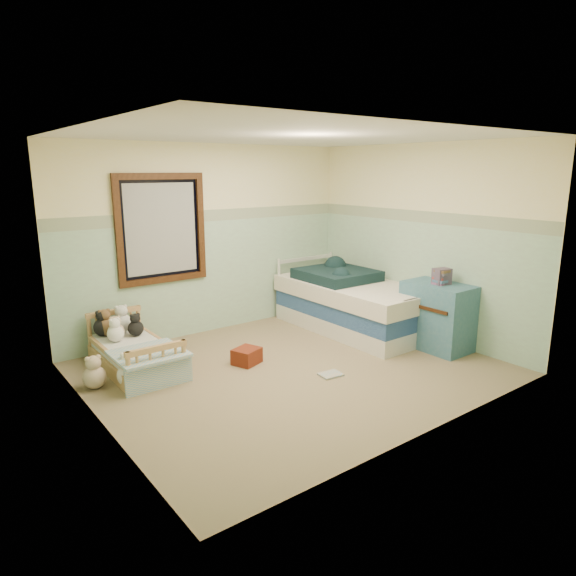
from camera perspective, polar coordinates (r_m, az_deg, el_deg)
floor at (r=5.74m, az=0.54°, el=-9.13°), size 4.20×3.60×0.02m
ceiling at (r=5.32m, az=0.60°, el=16.87°), size 4.20×3.60×0.02m
wall_back at (r=6.88m, az=-8.71°, el=5.38°), size 4.20×0.04×2.50m
wall_front at (r=4.14m, az=16.02°, el=-0.16°), size 4.20×0.04×2.50m
wall_left at (r=4.44m, az=-21.35°, el=0.33°), size 0.04×3.60×2.50m
wall_right at (r=6.86m, az=14.61°, el=5.08°), size 0.04×3.60×2.50m
wainscot_mint at (r=6.95m, az=-8.50°, el=1.28°), size 4.20×0.01×1.50m
border_strip at (r=6.83m, az=-8.74°, el=8.06°), size 4.20×0.01×0.15m
window_frame at (r=6.52m, az=-14.03°, el=6.47°), size 1.16×0.06×1.36m
window_blinds at (r=6.52m, az=-14.06°, el=6.48°), size 0.92×0.01×1.12m
toddler_bed_frame at (r=5.94m, az=-16.78°, el=-7.96°), size 0.65×1.30×0.17m
toddler_mattress at (r=5.89m, az=-16.87°, el=-6.65°), size 0.59×1.24×0.12m
patchwork_quilt at (r=5.51m, az=-15.42°, el=-7.12°), size 0.71×0.65×0.03m
plush_bed_brown at (r=6.25m, az=-19.89°, el=-4.12°), size 0.21×0.21×0.21m
plush_bed_white at (r=6.30m, az=-18.17°, el=-3.78°), size 0.23×0.23×0.23m
plush_bed_tan at (r=6.06m, az=-18.80°, el=-4.69°), size 0.19×0.19×0.19m
plush_bed_dark at (r=6.13m, az=-16.76°, el=-4.36°), size 0.18×0.18×0.18m
plush_floor_cream at (r=5.48m, az=-17.37°, el=-9.29°), size 0.26×0.26×0.26m
plush_floor_tan at (r=5.57m, az=-20.94°, el=-9.36°), size 0.24×0.24×0.24m
twin_bed_frame at (r=7.11m, az=7.33°, el=-3.74°), size 1.08×2.15×0.22m
twin_boxspring at (r=7.05m, az=7.38°, el=-2.03°), size 1.08×2.15×0.22m
twin_mattress at (r=7.00m, az=7.44°, el=-0.29°), size 1.12×2.20×0.22m
teal_blanket at (r=7.14m, az=5.50°, el=1.51°), size 0.93×0.98×0.14m
dresser at (r=6.51m, az=16.44°, el=-3.05°), size 0.51×0.82×0.82m
book_stack at (r=6.38m, az=16.91°, el=1.27°), size 0.22×0.19×0.19m
red_pillow at (r=5.86m, az=-4.67°, el=-7.64°), size 0.36×0.34×0.18m
floor_book at (r=5.56m, az=4.82°, el=-9.68°), size 0.26×0.21×0.02m
extra_plush_0 at (r=6.25m, az=-20.13°, el=-4.17°), size 0.21×0.21×0.21m
extra_plush_1 at (r=6.00m, az=-18.83°, el=-4.90°), size 0.18×0.18×0.18m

